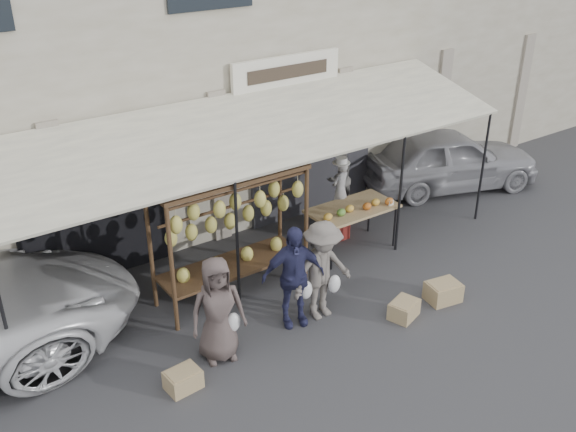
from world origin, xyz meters
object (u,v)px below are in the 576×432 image
at_px(banana_rack, 231,213).
at_px(customer_right, 322,271).
at_px(vendor_right, 339,178).
at_px(customer_mid, 293,276).
at_px(crate_near_a, 404,309).
at_px(crate_far, 183,380).
at_px(produce_table, 354,210).
at_px(vendor_left, 340,190).
at_px(customer_left, 218,310).
at_px(sedan, 449,159).
at_px(crate_near_b, 443,292).

xyz_separation_m(banana_rack, customer_right, (0.85, -1.34, -0.71)).
relative_size(vendor_right, customer_right, 0.72).
bearing_deg(vendor_right, customer_mid, 34.22).
height_order(vendor_right, crate_near_a, vendor_right).
relative_size(banana_rack, vendor_right, 2.12).
relative_size(banana_rack, crate_far, 5.54).
xyz_separation_m(produce_table, vendor_left, (0.10, 0.54, 0.18)).
xyz_separation_m(vendor_right, crate_far, (-4.82, -2.59, -0.92)).
height_order(vendor_left, customer_left, customer_left).
bearing_deg(crate_near_a, sedan, 35.84).
bearing_deg(sedan, banana_rack, 118.53).
bearing_deg(vendor_left, produce_table, 65.12).
height_order(vendor_right, customer_right, customer_right).
height_order(customer_mid, crate_far, customer_mid).
bearing_deg(produce_table, banana_rack, -179.50).
relative_size(customer_mid, sedan, 0.42).
distance_m(customer_mid, crate_far, 2.29).
distance_m(customer_left, customer_right, 1.86).
xyz_separation_m(produce_table, vendor_right, (0.41, 0.96, 0.19)).
bearing_deg(produce_table, crate_far, -159.60).
bearing_deg(sedan, crate_far, 127.25).
bearing_deg(crate_near_b, customer_left, 167.26).
bearing_deg(sedan, crate_near_a, 144.83).
relative_size(produce_table, crate_near_a, 3.56).
height_order(crate_near_b, crate_far, crate_near_b).
distance_m(banana_rack, customer_mid, 1.46).
xyz_separation_m(produce_table, customer_mid, (-2.27, -1.24, -0.01)).
bearing_deg(customer_mid, customer_left, -158.10).
bearing_deg(sedan, customer_mid, 129.89).
relative_size(customer_left, sedan, 0.40).
distance_m(vendor_right, customer_right, 3.20).
xyz_separation_m(banana_rack, customer_left, (-1.01, -1.30, -0.73)).
height_order(customer_mid, crate_near_b, customer_mid).
relative_size(customer_mid, crate_near_a, 3.59).
bearing_deg(vendor_right, banana_rack, 12.64).
bearing_deg(crate_near_b, crate_far, 173.17).
bearing_deg(crate_near_b, customer_mid, 158.84).
height_order(produce_table, vendor_right, vendor_right).
relative_size(crate_near_b, crate_far, 1.16).
height_order(customer_left, crate_far, customer_left).
distance_m(customer_mid, crate_near_a, 1.94).
relative_size(banana_rack, customer_left, 1.56).
xyz_separation_m(vendor_right, sedan, (3.32, 0.09, -0.36)).
xyz_separation_m(customer_left, crate_far, (-0.76, -0.32, -0.69)).
bearing_deg(customer_mid, banana_rack, 125.34).
height_order(produce_table, crate_near_b, produce_table).
bearing_deg(customer_left, crate_near_a, -3.73).
xyz_separation_m(customer_left, crate_near_a, (2.93, -0.84, -0.69)).
xyz_separation_m(produce_table, crate_near_a, (-0.71, -2.16, -0.73)).
xyz_separation_m(crate_near_a, crate_far, (-3.69, 0.52, -0.00)).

